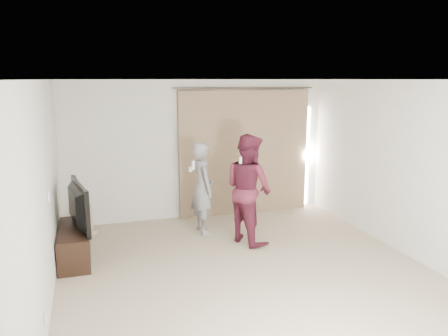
{
  "coord_description": "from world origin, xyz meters",
  "views": [
    {
      "loc": [
        -1.97,
        -5.17,
        2.61
      ],
      "look_at": [
        0.02,
        1.2,
        1.24
      ],
      "focal_mm": 35.0,
      "sensor_mm": 36.0,
      "label": 1
    }
  ],
  "objects_px": {
    "tv": "(72,206)",
    "person_man": "(203,188)",
    "tv_console": "(75,244)",
    "person_woman": "(249,189)"
  },
  "relations": [
    {
      "from": "person_man",
      "to": "person_woman",
      "type": "distance_m",
      "value": 0.88
    },
    {
      "from": "tv_console",
      "to": "tv",
      "type": "xyz_separation_m",
      "value": [
        0.0,
        0.0,
        0.57
      ]
    },
    {
      "from": "tv",
      "to": "person_man",
      "type": "distance_m",
      "value": 2.17
    },
    {
      "from": "tv",
      "to": "person_man",
      "type": "height_order",
      "value": "person_man"
    },
    {
      "from": "person_man",
      "to": "person_woman",
      "type": "height_order",
      "value": "person_woman"
    },
    {
      "from": "person_man",
      "to": "person_woman",
      "type": "bearing_deg",
      "value": -46.52
    },
    {
      "from": "tv",
      "to": "person_woman",
      "type": "distance_m",
      "value": 2.69
    },
    {
      "from": "tv",
      "to": "person_man",
      "type": "relative_size",
      "value": 0.74
    },
    {
      "from": "tv_console",
      "to": "tv",
      "type": "height_order",
      "value": "tv"
    },
    {
      "from": "tv_console",
      "to": "person_woman",
      "type": "relative_size",
      "value": 0.7
    }
  ]
}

